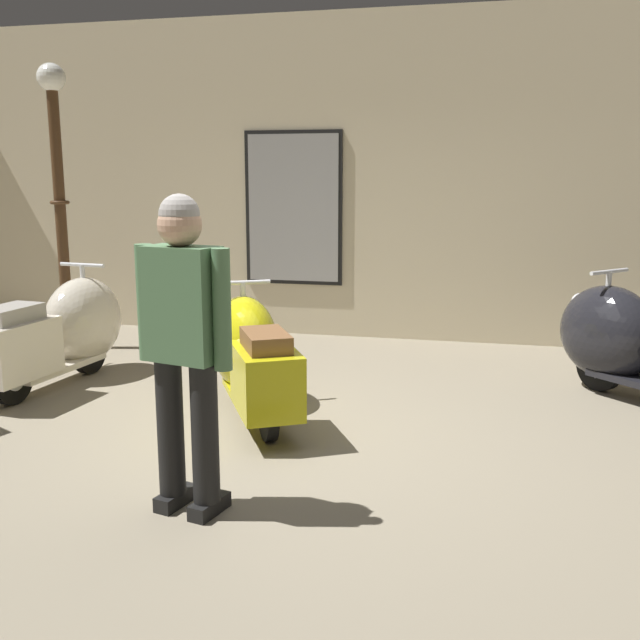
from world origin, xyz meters
The scene contains 7 objects.
ground_plane centered at (0.00, 0.00, 0.00)m, with size 60.00×60.00×0.00m, color gray.
showroom_back_wall centered at (-0.19, 3.52, 1.70)m, with size 18.00×0.63×3.40m.
scooter_0 centered at (-2.24, 1.09, 0.45)m, with size 0.64×1.67×1.00m.
scooter_1 centered at (-0.45, 0.70, 0.44)m, with size 1.14×1.59×0.96m.
scooter_2 centered at (2.40, 1.66, 0.46)m, with size 1.50×1.49×1.01m.
lamppost centered at (-2.93, 2.24, 1.49)m, with size 0.28×0.28×2.80m.
visitor_0 centered at (-0.24, -0.94, 0.96)m, with size 0.55×0.33×1.66m.
Camera 1 is at (1.24, -4.27, 1.75)m, focal length 40.78 mm.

